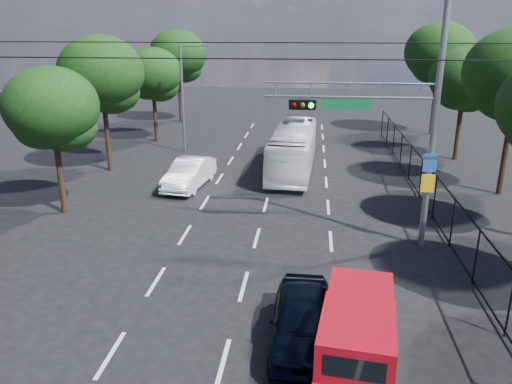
# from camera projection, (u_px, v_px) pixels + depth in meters

# --- Properties ---
(ground) EXTENTS (120.00, 120.00, 0.00)m
(ground) POSITION_uv_depth(u_px,v_px,m) (223.00, 363.00, 12.80)
(ground) COLOR black
(ground) RESTS_ON ground
(lane_markings) EXTENTS (6.12, 38.00, 0.01)m
(lane_markings) POSITION_uv_depth(u_px,v_px,m) (269.00, 192.00, 26.00)
(lane_markings) COLOR beige
(lane_markings) RESTS_ON ground
(signal_mast) EXTENTS (6.43, 0.39, 9.50)m
(signal_mast) POSITION_uv_depth(u_px,v_px,m) (401.00, 112.00, 18.12)
(signal_mast) COLOR slate
(signal_mast) RESTS_ON ground
(streetlight_left) EXTENTS (2.09, 0.22, 7.08)m
(streetlight_left) POSITION_uv_depth(u_px,v_px,m) (185.00, 94.00, 32.96)
(streetlight_left) COLOR slate
(streetlight_left) RESTS_ON ground
(utility_wires) EXTENTS (22.00, 5.04, 0.74)m
(utility_wires) POSITION_uv_depth(u_px,v_px,m) (259.00, 53.00, 18.84)
(utility_wires) COLOR black
(utility_wires) RESTS_ON ground
(fence_right) EXTENTS (0.06, 34.03, 2.00)m
(fence_right) POSITION_uv_depth(u_px,v_px,m) (429.00, 189.00, 23.16)
(fence_right) COLOR black
(fence_right) RESTS_ON ground
(tree_right_d) EXTENTS (4.32, 4.32, 7.02)m
(tree_right_d) POSITION_uv_depth(u_px,v_px,m) (465.00, 83.00, 30.84)
(tree_right_d) COLOR black
(tree_right_d) RESTS_ON ground
(tree_right_e) EXTENTS (5.28, 5.28, 8.58)m
(tree_right_e) POSITION_uv_depth(u_px,v_px,m) (439.00, 57.00, 38.02)
(tree_right_e) COLOR black
(tree_right_e) RESTS_ON ground
(tree_left_b) EXTENTS (4.08, 4.08, 6.63)m
(tree_left_b) POSITION_uv_depth(u_px,v_px,m) (53.00, 114.00, 21.76)
(tree_left_b) COLOR black
(tree_left_b) RESTS_ON ground
(tree_left_c) EXTENTS (4.80, 4.80, 7.80)m
(tree_left_c) POSITION_uv_depth(u_px,v_px,m) (102.00, 78.00, 28.16)
(tree_left_c) COLOR black
(tree_left_c) RESTS_ON ground
(tree_left_d) EXTENTS (4.20, 4.20, 6.83)m
(tree_left_d) POSITION_uv_depth(u_px,v_px,m) (153.00, 77.00, 35.88)
(tree_left_d) COLOR black
(tree_left_d) RESTS_ON ground
(tree_left_e) EXTENTS (4.92, 4.92, 7.99)m
(tree_left_e) POSITION_uv_depth(u_px,v_px,m) (178.00, 59.00, 43.18)
(tree_left_e) COLOR black
(tree_left_e) RESTS_ON ground
(red_pickup) EXTENTS (2.33, 4.99, 1.79)m
(red_pickup) POSITION_uv_depth(u_px,v_px,m) (358.00, 329.00, 12.58)
(red_pickup) COLOR black
(red_pickup) RESTS_ON ground
(navy_hatchback) EXTENTS (1.71, 4.23, 1.44)m
(navy_hatchback) POSITION_uv_depth(u_px,v_px,m) (303.00, 320.00, 13.38)
(navy_hatchback) COLOR black
(navy_hatchback) RESTS_ON ground
(white_bus) EXTENTS (2.69, 9.66, 2.67)m
(white_bus) POSITION_uv_depth(u_px,v_px,m) (293.00, 149.00, 29.45)
(white_bus) COLOR white
(white_bus) RESTS_ON ground
(white_van) EXTENTS (2.16, 4.70, 1.50)m
(white_van) POSITION_uv_depth(u_px,v_px,m) (189.00, 173.00, 26.59)
(white_van) COLOR white
(white_van) RESTS_ON ground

